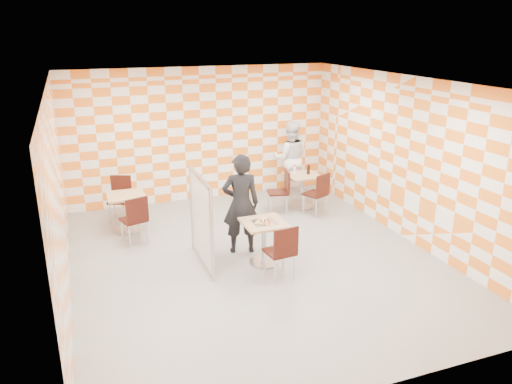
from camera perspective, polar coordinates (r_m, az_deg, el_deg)
room_shell at (r=8.63m, az=-1.42°, el=2.81°), size 7.00×7.00×7.00m
main_table at (r=8.34m, az=0.93°, el=-4.98°), size 0.70×0.70×0.75m
second_table at (r=10.98m, az=5.31°, el=0.77°), size 0.70×0.70×0.75m
empty_table at (r=9.97m, az=-14.54°, el=-1.60°), size 0.70×0.70×0.75m
chair_main_front at (r=7.79m, az=3.04°, el=-6.48°), size 0.46×0.47×0.92m
chair_second_front at (r=10.53m, az=7.19°, el=0.13°), size 0.56×0.57×0.92m
chair_second_side at (r=10.65m, az=2.99°, el=0.47°), size 0.51×0.50×0.92m
chair_empty_near at (r=9.31m, az=-13.63°, el=-2.72°), size 0.53×0.53×0.92m
chair_empty_far at (r=10.58m, az=-15.22°, el=-0.29°), size 0.55×0.55×0.92m
partition at (r=8.26m, az=-6.28°, el=-3.21°), size 0.08×1.38×1.55m
man_dark at (r=8.65m, az=-1.74°, el=-1.37°), size 0.72×0.55×1.78m
man_white at (r=11.76m, az=3.97°, el=3.87°), size 1.02×0.91×1.75m
pizza_on_foil at (r=8.23m, az=0.98°, el=-3.37°), size 0.40×0.40×0.04m
sport_bottle at (r=10.97m, az=4.43°, el=2.58°), size 0.06×0.06×0.20m
soda_bottle at (r=10.94m, az=6.02°, el=2.58°), size 0.07×0.07×0.23m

